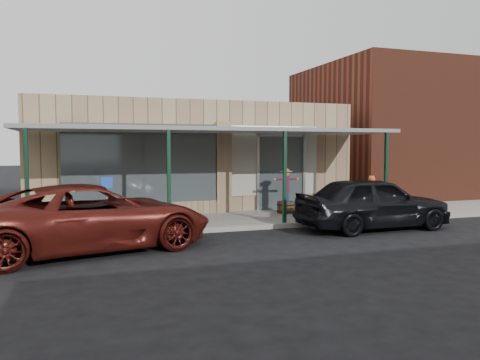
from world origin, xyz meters
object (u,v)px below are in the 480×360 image
object	(u,v)px
parked_sedan	(373,203)
handicap_sign	(107,196)
car_maroon	(92,217)
barrel_pumpkin	(69,219)
barrel_scarecrow	(286,198)

from	to	relation	value
parked_sedan	handicap_sign	bearing A→B (deg)	78.49
car_maroon	barrel_pumpkin	bearing A→B (deg)	-0.50
handicap_sign	car_maroon	distance (m)	1.78
parked_sedan	barrel_scarecrow	bearing A→B (deg)	24.59
barrel_pumpkin	car_maroon	distance (m)	2.64
handicap_sign	parked_sedan	xyz separation A→B (m)	(7.71, -1.40, -0.32)
barrel_pumpkin	barrel_scarecrow	bearing A→B (deg)	6.53
barrel_scarecrow	car_maroon	xyz separation A→B (m)	(-6.66, -3.38, 0.11)
barrel_scarecrow	parked_sedan	xyz separation A→B (m)	(1.49, -3.08, 0.11)
barrel_scarecrow	handicap_sign	distance (m)	6.46
barrel_scarecrow	car_maroon	bearing A→B (deg)	-137.72
barrel_scarecrow	handicap_sign	bearing A→B (deg)	-149.42
handicap_sign	car_maroon	bearing A→B (deg)	-119.13
barrel_pumpkin	parked_sedan	world-z (taller)	parked_sedan
parked_sedan	car_maroon	size ratio (longest dim) A/B	0.83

